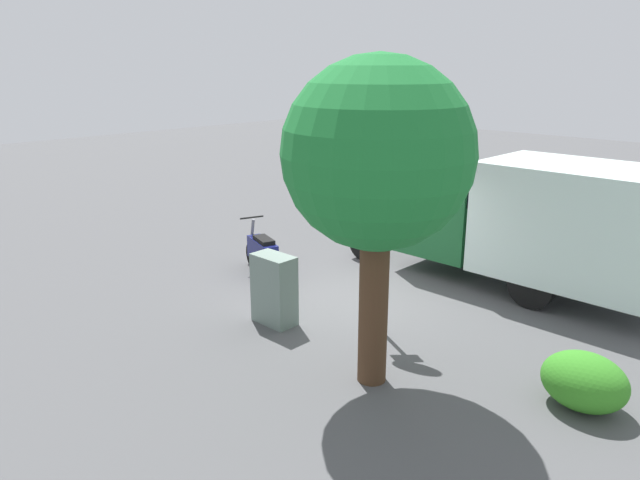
% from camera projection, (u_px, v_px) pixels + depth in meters
% --- Properties ---
extents(ground_plane, '(60.00, 60.00, 0.00)m').
position_uv_depth(ground_plane, '(357.00, 298.00, 11.86)').
color(ground_plane, '#4F4F51').
extents(box_truck_near, '(6.78, 2.20, 2.69)m').
position_uv_depth(box_truck_near, '(530.00, 216.00, 12.03)').
color(box_truck_near, black).
rests_on(box_truck_near, ground).
extents(motorcycle, '(1.74, 0.80, 1.20)m').
position_uv_depth(motorcycle, '(262.00, 253.00, 13.00)').
color(motorcycle, black).
rests_on(motorcycle, ground).
extents(stop_sign, '(0.71, 0.33, 3.13)m').
position_uv_depth(stop_sign, '(382.00, 215.00, 9.86)').
color(stop_sign, '#9E9EA3').
rests_on(stop_sign, ground).
extents(street_tree, '(2.61, 2.61, 4.67)m').
position_uv_depth(street_tree, '(378.00, 158.00, 7.86)').
color(street_tree, '#47301E').
rests_on(street_tree, ground).
extents(utility_cabinet, '(0.79, 0.46, 1.28)m').
position_uv_depth(utility_cabinet, '(274.00, 290.00, 10.56)').
color(utility_cabinet, slate).
rests_on(utility_cabinet, ground).
extents(bike_rack_hoop, '(0.85, 0.16, 0.85)m').
position_uv_depth(bike_rack_hoop, '(276.00, 297.00, 11.89)').
color(bike_rack_hoop, '#B7B7BC').
rests_on(bike_rack_hoop, ground).
extents(shrub_near_sign, '(1.15, 0.94, 0.79)m').
position_uv_depth(shrub_near_sign, '(584.00, 381.00, 7.99)').
color(shrub_near_sign, '#368B24').
rests_on(shrub_near_sign, ground).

